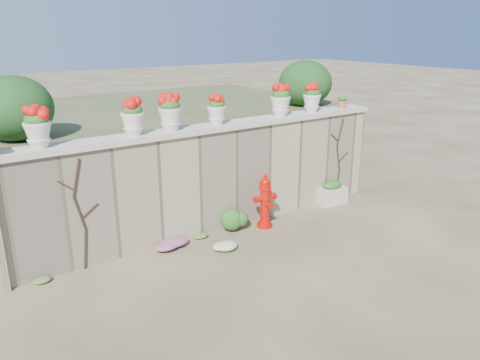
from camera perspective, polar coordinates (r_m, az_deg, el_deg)
ground at (r=8.20m, az=3.69°, el=-9.91°), size 80.00×80.00×0.00m
stone_wall at (r=9.17m, az=-3.17°, el=-0.02°), size 8.00×0.40×2.00m
wall_cap at (r=8.90m, az=-3.29°, el=6.42°), size 8.10×0.52×0.10m
raised_fill at (r=11.91m, az=-11.32°, el=3.91°), size 9.00×6.00×2.00m
back_shrub_left at (r=8.84m, az=-25.87°, el=7.87°), size 1.30×1.30×1.10m
back_shrub_right at (r=11.81m, az=7.95°, el=11.61°), size 1.30×1.30×1.10m
vine_left at (r=7.98m, az=-18.87°, el=-3.88°), size 0.60×0.04×1.91m
vine_right at (r=10.99m, az=11.93°, el=2.63°), size 0.60×0.04×1.91m
fire_hydrant at (r=9.34m, az=3.07°, el=-2.51°), size 0.48×0.34×1.12m
planter_box at (r=10.89m, az=11.13°, el=-1.55°), size 0.69×0.45×0.54m
green_shrub at (r=9.25m, az=-0.33°, el=-4.55°), size 0.59×0.54×0.57m
magenta_clump at (r=8.62m, az=-8.61°, el=-7.78°), size 0.84×0.56×0.22m
white_flowers at (r=8.51m, az=-1.95°, el=-8.06°), size 0.55×0.44×0.20m
urn_pot_0 at (r=7.71m, az=-23.48°, el=5.91°), size 0.41×0.41×0.64m
urn_pot_1 at (r=8.13m, az=-12.97°, el=7.47°), size 0.40×0.40×0.63m
urn_pot_2 at (r=8.41m, az=-8.52°, el=8.15°), size 0.41×0.41×0.65m
urn_pot_3 at (r=8.88m, az=-2.87°, el=8.55°), size 0.36×0.36×0.56m
urn_pot_4 at (r=9.78m, az=4.96°, el=9.64°), size 0.41×0.41×0.65m
urn_pot_5 at (r=10.36m, az=8.76°, el=9.85°), size 0.39×0.39×0.61m
terracotta_pot at (r=11.05m, az=12.35°, el=9.23°), size 0.22×0.22×0.27m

